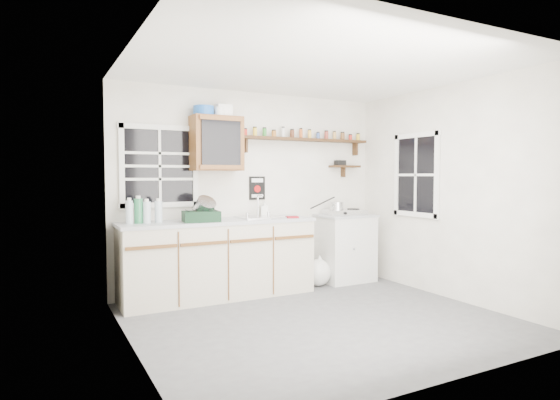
{
  "coord_description": "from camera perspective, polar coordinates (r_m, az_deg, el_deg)",
  "views": [
    {
      "loc": [
        -2.51,
        -3.88,
        1.44
      ],
      "look_at": [
        -0.17,
        0.55,
        1.18
      ],
      "focal_mm": 30.0,
      "sensor_mm": 36.0,
      "label": 1
    }
  ],
  "objects": [
    {
      "name": "trash_bag",
      "position": [
        6.18,
        4.7,
        -8.76
      ],
      "size": [
        0.38,
        0.34,
        0.43
      ],
      "color": "silver",
      "rests_on": "floor"
    },
    {
      "name": "sink",
      "position": [
        5.76,
        -2.49,
        -2.09
      ],
      "size": [
        0.52,
        0.44,
        0.29
      ],
      "color": "silver",
      "rests_on": "main_cabinet"
    },
    {
      "name": "dish_rack",
      "position": [
        5.37,
        -9.44,
        -1.58
      ],
      "size": [
        0.44,
        0.35,
        0.3
      ],
      "rotation": [
        0.0,
        0.0,
        -0.14
      ],
      "color": "black",
      "rests_on": "main_cabinet"
    },
    {
      "name": "water_bottles",
      "position": [
        5.32,
        -16.32,
        -1.33
      ],
      "size": [
        0.4,
        0.11,
        0.3
      ],
      "color": "silver",
      "rests_on": "main_cabinet"
    },
    {
      "name": "spice_shelf",
      "position": [
        6.3,
        3.04,
        7.45
      ],
      "size": [
        1.91,
        0.18,
        0.35
      ],
      "color": "black",
      "rests_on": "wall_back"
    },
    {
      "name": "window_back",
      "position": [
        5.62,
        -14.46,
        4.01
      ],
      "size": [
        0.93,
        0.03,
        0.98
      ],
      "color": "black",
      "rests_on": "wall_back"
    },
    {
      "name": "right_cabinet",
      "position": [
        6.49,
        7.91,
        -5.76
      ],
      "size": [
        0.73,
        0.57,
        0.91
      ],
      "color": "silver",
      "rests_on": "floor"
    },
    {
      "name": "window_right",
      "position": [
        6.16,
        16.26,
        2.96
      ],
      "size": [
        0.03,
        0.78,
        1.08
      ],
      "color": "black",
      "rests_on": "wall_back"
    },
    {
      "name": "secondary_shelf",
      "position": [
        6.64,
        7.72,
        4.14
      ],
      "size": [
        0.45,
        0.16,
        0.24
      ],
      "color": "black",
      "rests_on": "wall_back"
    },
    {
      "name": "room",
      "position": [
        4.62,
        5.01,
        0.61
      ],
      "size": [
        3.64,
        3.24,
        2.54
      ],
      "color": "#4A4A4C",
      "rests_on": "ground"
    },
    {
      "name": "warning_sign",
      "position": [
        6.03,
        -2.8,
        1.46
      ],
      "size": [
        0.22,
        0.02,
        0.3
      ],
      "color": "black",
      "rests_on": "wall_back"
    },
    {
      "name": "hotplate",
      "position": [
        6.41,
        7.94,
        -1.46
      ],
      "size": [
        0.58,
        0.35,
        0.08
      ],
      "rotation": [
        0.0,
        0.0,
        -0.12
      ],
      "color": "silver",
      "rests_on": "right_cabinet"
    },
    {
      "name": "main_cabinet",
      "position": [
        5.61,
        -7.45,
        -7.1
      ],
      "size": [
        2.31,
        0.63,
        0.92
      ],
      "color": "#BCB39C",
      "rests_on": "floor"
    },
    {
      "name": "upper_cabinet_clutter",
      "position": [
        5.7,
        -8.27,
        10.71
      ],
      "size": [
        0.46,
        0.24,
        0.14
      ],
      "color": "#1B55B0",
      "rests_on": "upper_cabinet"
    },
    {
      "name": "rag",
      "position": [
        5.76,
        1.48,
        -2.09
      ],
      "size": [
        0.17,
        0.16,
        0.02
      ],
      "primitive_type": "cube",
      "rotation": [
        0.0,
        0.0,
        -0.23
      ],
      "color": "maroon",
      "rests_on": "main_cabinet"
    },
    {
      "name": "upper_cabinet",
      "position": [
        5.68,
        -7.72,
        6.84
      ],
      "size": [
        0.6,
        0.32,
        0.65
      ],
      "color": "#5E2F17",
      "rests_on": "wall_back"
    },
    {
      "name": "saucepan",
      "position": [
        6.32,
        6.88,
        -0.72
      ],
      "size": [
        0.42,
        0.24,
        0.18
      ],
      "rotation": [
        0.0,
        0.0,
        -0.35
      ],
      "color": "silver",
      "rests_on": "hotplate"
    },
    {
      "name": "soap_bottle",
      "position": [
        6.02,
        -1.91,
        -1.02
      ],
      "size": [
        0.12,
        0.12,
        0.2
      ],
      "primitive_type": "imported",
      "rotation": [
        0.0,
        0.0,
        -0.4
      ],
      "color": "silver",
      "rests_on": "main_cabinet"
    }
  ]
}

